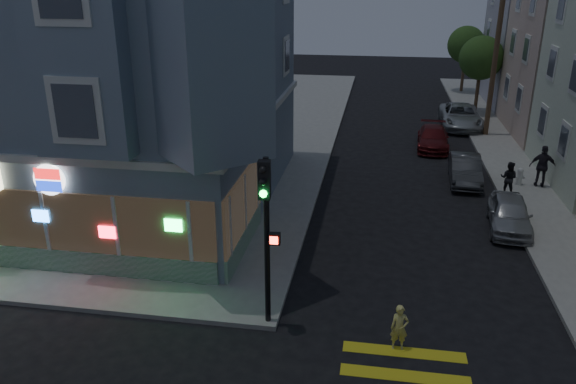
% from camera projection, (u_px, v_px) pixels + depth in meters
% --- Properties ---
extents(ground, '(120.00, 120.00, 0.00)m').
position_uv_depth(ground, '(145.00, 366.00, 14.21)').
color(ground, black).
rests_on(ground, ground).
extents(sidewalk_nw, '(33.00, 42.00, 0.15)m').
position_uv_depth(sidewalk_nw, '(90.00, 123.00, 37.40)').
color(sidewalk_nw, gray).
rests_on(sidewalk_nw, ground).
extents(corner_building, '(14.60, 14.60, 11.40)m').
position_uv_depth(corner_building, '(100.00, 64.00, 23.13)').
color(corner_building, slate).
rests_on(corner_building, sidewalk_nw).
extents(utility_pole, '(2.20, 0.30, 9.00)m').
position_uv_depth(utility_pole, '(495.00, 57.00, 32.74)').
color(utility_pole, '#4C3826').
rests_on(utility_pole, sidewalk_ne).
extents(street_tree_near, '(3.00, 3.00, 5.30)m').
position_uv_depth(street_tree_near, '(481.00, 58.00, 38.54)').
color(street_tree_near, '#4C3826').
rests_on(street_tree_near, sidewalk_ne).
extents(street_tree_far, '(3.00, 3.00, 5.30)m').
position_uv_depth(street_tree_far, '(466.00, 45.00, 45.90)').
color(street_tree_far, '#4C3826').
rests_on(street_tree_far, sidewalk_ne).
extents(running_child, '(0.49, 0.35, 1.28)m').
position_uv_depth(running_child, '(399.00, 328.00, 14.67)').
color(running_child, '#D1C86B').
rests_on(running_child, ground).
extents(pedestrian_a, '(0.90, 0.82, 1.50)m').
position_uv_depth(pedestrian_a, '(509.00, 178.00, 24.74)').
color(pedestrian_a, black).
rests_on(pedestrian_a, sidewalk_ne).
extents(pedestrian_b, '(1.19, 0.63, 1.93)m').
position_uv_depth(pedestrian_b, '(543.00, 166.00, 25.57)').
color(pedestrian_b, '#26232C').
rests_on(pedestrian_b, sidewalk_ne).
extents(parked_car_a, '(1.89, 3.91, 1.28)m').
position_uv_depth(parked_car_a, '(510.00, 214.00, 21.67)').
color(parked_car_a, '#9EA1A5').
rests_on(parked_car_a, ground).
extents(parked_car_b, '(1.55, 3.97, 1.29)m').
position_uv_depth(parked_car_b, '(465.00, 170.00, 26.61)').
color(parked_car_b, '#3C3E41').
rests_on(parked_car_b, ground).
extents(parked_car_c, '(1.95, 4.30, 1.22)m').
position_uv_depth(parked_car_c, '(433.00, 138.00, 31.87)').
color(parked_car_c, '#5A1417').
rests_on(parked_car_c, ground).
extents(parked_car_d, '(2.47, 5.31, 1.47)m').
position_uv_depth(parked_car_d, '(460.00, 116.00, 36.29)').
color(parked_car_d, '#A7AEB1').
rests_on(parked_car_d, ground).
extents(traffic_signal, '(0.57, 0.54, 4.83)m').
position_uv_depth(traffic_signal, '(266.00, 216.00, 14.57)').
color(traffic_signal, black).
rests_on(traffic_signal, sidewalk_nw).
extents(fire_hydrant, '(0.47, 0.27, 0.82)m').
position_uv_depth(fire_hydrant, '(520.00, 176.00, 25.96)').
color(fire_hydrant, silver).
rests_on(fire_hydrant, sidewalk_ne).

